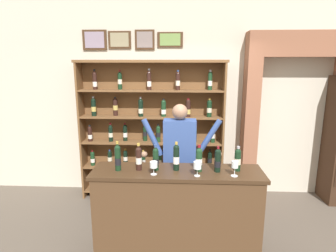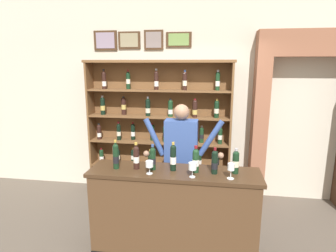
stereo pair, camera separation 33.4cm
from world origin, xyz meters
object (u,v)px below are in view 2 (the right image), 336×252
tasting_bottle_bianco (116,156)px  tasting_bottle_riserva (153,158)px  tasting_bottle_brunello (215,162)px  tasting_bottle_super_tuscan (196,160)px  shopkeeper (181,154)px  tasting_bottle_vin_santo (136,157)px  wine_shelf (159,129)px  tasting_bottle_rosso (173,157)px  wine_glass_left (231,168)px  wine_glass_spare (193,167)px  tasting_bottle_chianti (236,161)px  wine_glass_right (149,164)px  tasting_counter (174,213)px

tasting_bottle_bianco → tasting_bottle_riserva: size_ratio=1.14×
tasting_bottle_bianco → tasting_bottle_brunello: size_ratio=1.15×
tasting_bottle_super_tuscan → tasting_bottle_riserva: bearing=179.3°
shopkeeper → tasting_bottle_vin_santo: size_ratio=5.45×
wine_shelf → tasting_bottle_riserva: size_ratio=7.90×
shopkeeper → tasting_bottle_vin_santo: (-0.44, -0.55, 0.12)m
wine_shelf → tasting_bottle_vin_santo: bearing=-89.5°
shopkeeper → tasting_bottle_riserva: shopkeeper is taller
tasting_bottle_rosso → tasting_bottle_vin_santo: bearing=-177.4°
wine_glass_left → wine_glass_spare: bearing=-177.5°
tasting_bottle_vin_santo → tasting_bottle_super_tuscan: tasting_bottle_vin_santo is taller
tasting_bottle_brunello → tasting_bottle_chianti: bearing=10.0°
tasting_bottle_bianco → tasting_bottle_brunello: tasting_bottle_bianco is taller
wine_shelf → tasting_bottle_vin_santo: 1.42m
wine_shelf → tasting_bottle_bianco: bearing=-98.4°
tasting_bottle_bianco → tasting_bottle_rosso: size_ratio=1.03×
tasting_bottle_super_tuscan → tasting_bottle_brunello: bearing=-2.0°
tasting_bottle_chianti → wine_shelf: bearing=128.0°
tasting_bottle_rosso → wine_glass_right: 0.28m
tasting_bottle_brunello → tasting_counter: bearing=179.2°
tasting_bottle_brunello → tasting_bottle_chianti: 0.22m
tasting_bottle_chianti → tasting_bottle_super_tuscan: bearing=-175.7°
shopkeeper → tasting_bottle_super_tuscan: size_ratio=5.62×
shopkeeper → tasting_bottle_chianti: (0.63, -0.51, 0.11)m
wine_glass_left → tasting_bottle_riserva: bearing=171.1°
shopkeeper → tasting_bottle_chianti: size_ratio=5.97×
tasting_bottle_vin_santo → tasting_bottle_riserva: 0.19m
tasting_bottle_riserva → wine_glass_spare: size_ratio=1.85×
tasting_bottle_bianco → tasting_bottle_brunello: 1.08m
wine_glass_right → wine_glass_left: 0.84m
wine_glass_right → tasting_bottle_rosso: bearing=30.8°
tasting_bottle_riserva → wine_shelf: bearing=97.9°
tasting_bottle_super_tuscan → wine_glass_right: tasting_bottle_super_tuscan is taller
tasting_bottle_riserva → tasting_bottle_chianti: tasting_bottle_riserva is taller
tasting_bottle_bianco → wine_glass_right: (0.40, -0.10, -0.04)m
tasting_counter → tasting_bottle_vin_santo: size_ratio=6.15×
wine_glass_right → tasting_bottle_super_tuscan: bearing=14.4°
tasting_bottle_bianco → tasting_bottle_vin_santo: 0.23m
tasting_bottle_chianti → tasting_bottle_brunello: bearing=-170.0°
tasting_bottle_brunello → tasting_bottle_bianco: bearing=-179.1°
tasting_bottle_super_tuscan → tasting_bottle_brunello: (0.20, -0.01, -0.01)m
tasting_bottle_vin_santo → tasting_bottle_rosso: (0.41, 0.02, 0.01)m
tasting_bottle_super_tuscan → wine_glass_left: (0.36, -0.13, -0.02)m
tasting_bottle_super_tuscan → tasting_bottle_bianco: bearing=-178.5°
shopkeeper → tasting_bottle_bianco: size_ratio=5.04×
tasting_counter → tasting_bottle_bianco: (-0.65, -0.02, 0.65)m
tasting_bottle_rosso → tasting_bottle_chianti: tasting_bottle_rosso is taller
tasting_counter → wine_glass_left: wine_glass_left is taller
tasting_bottle_riserva → tasting_bottle_chianti: size_ratio=1.04×
tasting_bottle_bianco → wine_shelf: bearing=81.6°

